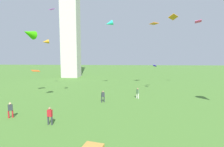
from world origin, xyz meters
TOP-DOWN VIEW (x-y plane):
  - person_0 at (2.85, 20.40)m, footprint 0.43×0.47m
  - person_1 at (-2.05, 17.83)m, footprint 0.48×0.39m
  - person_2 at (-10.73, 11.23)m, footprint 0.48×0.42m
  - person_3 at (-5.92, 9.78)m, footprint 0.51×0.30m
  - kite_flying_0 at (-15.13, 28.93)m, footprint 1.60×1.50m
  - kite_flying_1 at (-8.51, 17.08)m, footprint 0.67×0.85m
  - kite_flying_2 at (-14.88, 24.12)m, footprint 1.53×1.59m
  - kite_flying_3 at (14.79, 29.47)m, footprint 1.35×1.03m
  - kite_flying_4 at (6.35, 26.51)m, footprint 0.78×0.96m
  - kite_flying_5 at (-10.77, 15.44)m, footprint 1.53×1.94m
  - kite_flying_7 at (6.46, 29.10)m, footprint 1.94×1.94m
  - kite_flying_8 at (8.07, 21.86)m, footprint 1.60×1.51m
  - kite_flying_9 at (-2.05, 27.64)m, footprint 1.66×1.16m
  - kite_bundle_1 at (-1.23, 6.08)m, footprint 1.51×1.21m

SIDE VIEW (x-z plane):
  - kite_bundle_1 at x=-1.23m, z-range 0.00..0.21m
  - person_0 at x=2.85m, z-range 0.10..1.67m
  - person_2 at x=-10.73m, z-range 0.11..1.70m
  - person_1 at x=-2.05m, z-range 0.11..1.70m
  - person_3 at x=-5.92m, z-range 0.11..1.76m
  - kite_flying_2 at x=-14.88m, z-range 3.53..3.93m
  - kite_flying_4 at x=6.35m, z-range 4.37..4.78m
  - kite_flying_5 at x=-10.77m, z-range 8.37..9.73m
  - kite_flying_0 at x=-15.13m, z-range 8.69..9.75m
  - kite_flying_8 at x=8.07m, z-range 11.78..12.49m
  - kite_flying_1 at x=-8.51m, z-range 12.09..12.52m
  - kite_flying_9 at x=-2.05m, z-range 11.79..13.08m
  - kite_flying_7 at x=6.46m, z-range 12.39..12.70m
  - kite_flying_3 at x=14.79m, z-range 12.61..13.19m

